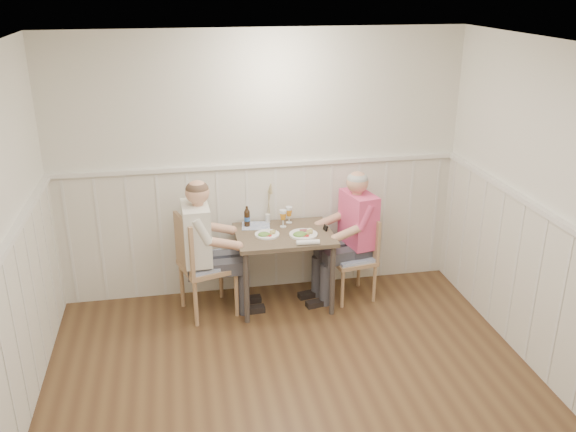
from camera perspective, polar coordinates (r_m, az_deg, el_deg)
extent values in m
plane|color=#4C321D|center=(4.61, 1.97, -19.37)|extent=(4.50, 4.50, 0.00)
cube|color=silver|center=(5.96, -2.60, 4.69)|extent=(4.00, 0.04, 2.60)
cube|color=white|center=(3.52, 2.52, 14.51)|extent=(4.00, 4.50, 0.02)
cube|color=silver|center=(6.16, -2.48, -1.15)|extent=(3.98, 0.03, 1.30)
cube|color=silver|center=(4.99, 25.23, -9.11)|extent=(0.03, 4.48, 1.30)
cube|color=silver|center=(5.92, -2.56, 4.79)|extent=(3.98, 0.06, 0.04)
cube|color=brown|center=(5.80, -0.37, -1.78)|extent=(0.92, 0.70, 0.04)
cylinder|color=#3F3833|center=(5.64, -3.91, -6.77)|extent=(0.05, 0.05, 0.71)
cylinder|color=#3F3833|center=(6.17, -4.60, -4.17)|extent=(0.05, 0.05, 0.71)
cylinder|color=#3F3833|center=(5.77, 4.19, -6.05)|extent=(0.05, 0.05, 0.71)
cylinder|color=#3F3833|center=(6.29, 2.81, -3.59)|extent=(0.05, 0.05, 0.71)
cube|color=#9F7754|center=(6.07, 5.98, -4.05)|extent=(0.46, 0.46, 0.04)
cube|color=#4964A2|center=(6.06, 5.99, -3.77)|extent=(0.42, 0.42, 0.03)
cube|color=#9F7754|center=(6.06, 7.62, -1.82)|extent=(0.09, 0.40, 0.42)
cylinder|color=#9F7754|center=(6.11, 8.08, -6.28)|extent=(0.03, 0.03, 0.39)
cylinder|color=#9F7754|center=(5.96, 5.12, -6.85)|extent=(0.03, 0.03, 0.39)
cylinder|color=#9F7754|center=(6.38, 6.64, -4.94)|extent=(0.03, 0.03, 0.39)
cylinder|color=#9F7754|center=(6.24, 3.78, -5.45)|extent=(0.03, 0.03, 0.39)
cube|color=#9F7754|center=(5.80, -7.53, -4.66)|extent=(0.58, 0.58, 0.04)
cube|color=#4964A2|center=(5.78, -7.55, -4.31)|extent=(0.53, 0.53, 0.03)
cube|color=#9F7754|center=(5.63, -9.69, -2.61)|extent=(0.17, 0.46, 0.49)
cylinder|color=#9F7754|center=(6.03, -9.88, -6.41)|extent=(0.04, 0.04, 0.46)
cylinder|color=#9F7754|center=(6.14, -6.29, -5.67)|extent=(0.04, 0.04, 0.46)
cylinder|color=#9F7754|center=(5.69, -8.62, -8.13)|extent=(0.04, 0.04, 0.46)
cylinder|color=#9F7754|center=(5.81, -4.84, -7.29)|extent=(0.04, 0.04, 0.46)
cube|color=#3F3F47|center=(6.23, 6.22, -5.41)|extent=(0.49, 0.46, 0.43)
cube|color=#3F3F47|center=(6.02, 4.71, -3.41)|extent=(0.47, 0.42, 0.13)
cube|color=#FF5B9C|center=(5.98, 6.44, -0.30)|extent=(0.31, 0.46, 0.53)
sphere|color=tan|center=(5.85, 6.60, 3.16)|extent=(0.21, 0.21, 0.21)
sphere|color=#A5A5A0|center=(5.84, 6.61, 3.43)|extent=(0.20, 0.20, 0.20)
cube|color=black|center=(5.83, 3.46, -0.74)|extent=(0.03, 0.07, 0.13)
cube|color=#3F3F47|center=(5.89, -8.05, -7.07)|extent=(0.45, 0.41, 0.45)
cube|color=#3F3F47|center=(5.78, -6.24, -4.43)|extent=(0.43, 0.37, 0.13)
cube|color=white|center=(5.63, -8.37, -1.56)|extent=(0.25, 0.45, 0.55)
sphere|color=tan|center=(5.49, -8.59, 2.21)|extent=(0.22, 0.22, 0.22)
sphere|color=#4C3828|center=(5.48, -8.61, 2.50)|extent=(0.21, 0.21, 0.21)
cylinder|color=white|center=(5.73, 1.45, -1.73)|extent=(0.27, 0.27, 0.02)
ellipsoid|color=#3F722D|center=(5.69, 1.12, -1.56)|extent=(0.13, 0.11, 0.05)
sphere|color=tan|center=(5.74, 2.01, -1.40)|extent=(0.04, 0.04, 0.04)
cube|color=brown|center=(5.79, 1.52, -1.36)|extent=(0.08, 0.05, 0.01)
cylinder|color=white|center=(5.79, 2.04, -1.23)|extent=(0.06, 0.06, 0.03)
cylinder|color=white|center=(5.74, -1.97, -1.74)|extent=(0.23, 0.23, 0.02)
ellipsoid|color=#3F722D|center=(5.70, -2.27, -1.59)|extent=(0.11, 0.09, 0.04)
sphere|color=tan|center=(5.74, -1.47, -1.45)|extent=(0.03, 0.03, 0.03)
cylinder|color=silver|center=(6.03, 0.09, -0.60)|extent=(0.06, 0.06, 0.01)
cylinder|color=silver|center=(6.01, 0.09, -0.27)|extent=(0.01, 0.01, 0.07)
cone|color=orange|center=(5.99, 0.09, 0.31)|extent=(0.07, 0.07, 0.07)
cylinder|color=silver|center=(5.97, 0.09, 0.73)|extent=(0.07, 0.07, 0.03)
cylinder|color=silver|center=(5.93, -0.46, -0.98)|extent=(0.06, 0.06, 0.01)
cylinder|color=silver|center=(5.91, -0.46, -0.63)|extent=(0.01, 0.01, 0.08)
cone|color=orange|center=(5.89, -0.47, -0.02)|extent=(0.07, 0.07, 0.07)
cylinder|color=silver|center=(5.87, -0.47, 0.42)|extent=(0.07, 0.07, 0.03)
cylinder|color=black|center=(5.92, -3.85, -0.30)|extent=(0.06, 0.06, 0.15)
cone|color=black|center=(5.89, -3.87, 0.54)|extent=(0.06, 0.06, 0.04)
cylinder|color=black|center=(5.88, -3.88, 0.78)|extent=(0.02, 0.02, 0.03)
cylinder|color=#2D5EAC|center=(5.92, -3.85, -0.26)|extent=(0.06, 0.06, 0.04)
cylinder|color=white|center=(5.53, 1.88, -2.48)|extent=(0.21, 0.06, 0.05)
cylinder|color=silver|center=(6.02, -1.90, -0.22)|extent=(0.05, 0.05, 0.09)
cylinder|color=tan|center=(5.96, -1.92, 1.16)|extent=(0.03, 0.03, 0.29)
cone|color=tan|center=(5.90, -1.94, 2.78)|extent=(0.04, 0.04, 0.10)
cube|color=#4964A2|center=(5.96, -3.03, -0.92)|extent=(0.29, 0.25, 0.01)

